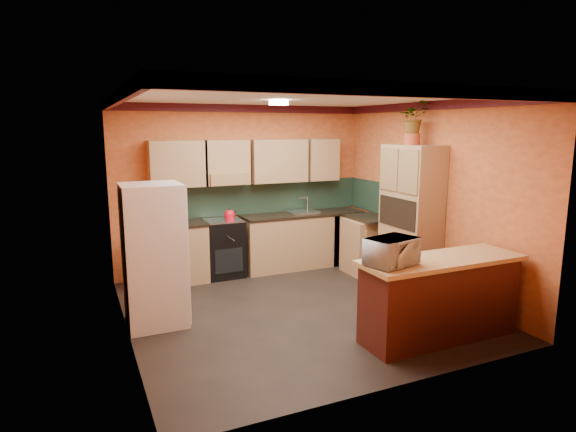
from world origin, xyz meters
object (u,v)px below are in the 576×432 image
(fridge, at_px, (154,255))
(stove, at_px, (223,248))
(breakfast_bar, at_px, (439,300))
(base_cabinets_back, at_px, (260,245))
(pantry, at_px, (411,218))
(microwave, at_px, (392,251))

(fridge, bearing_deg, stove, 49.57)
(fridge, xyz_separation_m, breakfast_bar, (2.82, -1.71, -0.41))
(base_cabinets_back, distance_m, pantry, 2.47)
(stove, height_order, microwave, microwave)
(fridge, height_order, pantry, pantry)
(base_cabinets_back, distance_m, stove, 0.63)
(base_cabinets_back, distance_m, fridge, 2.48)
(pantry, height_order, microwave, pantry)
(base_cabinets_back, height_order, pantry, pantry)
(stove, height_order, pantry, pantry)
(pantry, bearing_deg, base_cabinets_back, 134.68)
(fridge, xyz_separation_m, pantry, (3.60, -0.18, 0.20))
(stove, height_order, fridge, fridge)
(base_cabinets_back, height_order, microwave, microwave)
(pantry, height_order, breakfast_bar, pantry)
(breakfast_bar, xyz_separation_m, microwave, (-0.68, 0.00, 0.63))
(base_cabinets_back, xyz_separation_m, pantry, (1.68, -1.70, 0.61))
(stove, xyz_separation_m, pantry, (2.31, -1.70, 0.59))
(pantry, distance_m, breakfast_bar, 1.82)
(fridge, relative_size, microwave, 3.26)
(base_cabinets_back, bearing_deg, fridge, -141.63)
(base_cabinets_back, relative_size, stove, 4.01)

